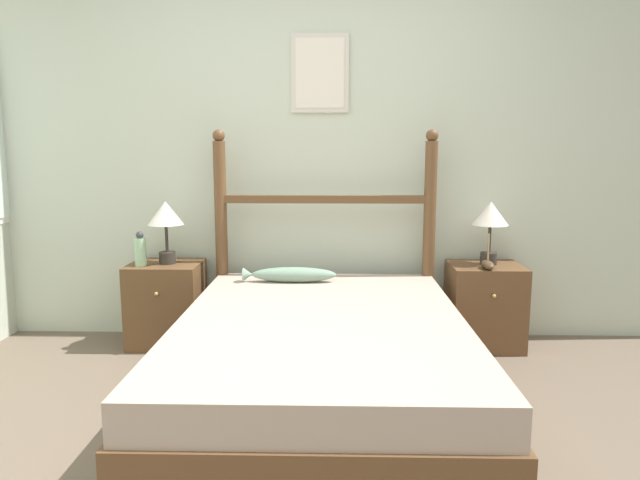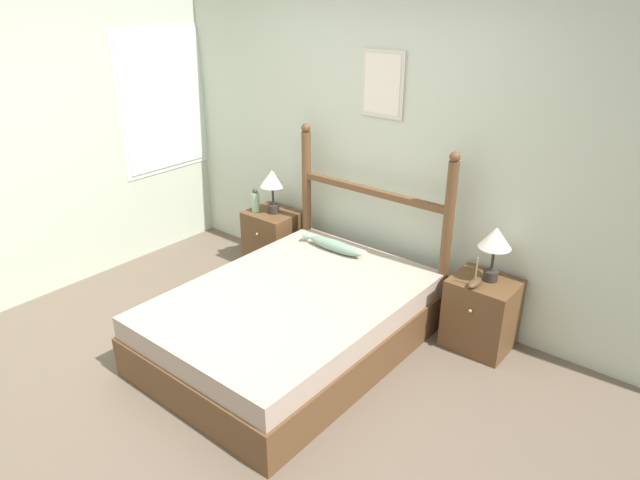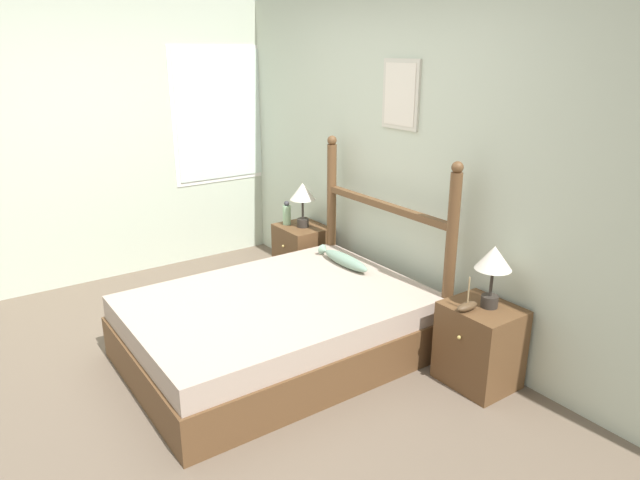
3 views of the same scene
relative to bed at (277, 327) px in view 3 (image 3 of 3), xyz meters
The scene contains 12 objects.
ground_plane 0.63m from the bed, 97.36° to the right, with size 16.00×16.00×0.00m, color brown.
wall_back 1.56m from the bed, 93.74° to the left, with size 6.40×0.08×2.55m.
wall_left 2.50m from the bed, 165.97° to the right, with size 0.08×6.40×2.55m.
bed is the anchor object (origin of this frame).
headboard 1.09m from the bed, 90.00° to the left, with size 1.43×0.08×1.40m.
nightstand_left 1.37m from the bed, 139.26° to the left, with size 0.46×0.41×0.54m.
nightstand_right 1.37m from the bed, 40.74° to the left, with size 0.46×0.41×0.54m.
table_lamp_left 1.48m from the bed, 138.84° to the left, with size 0.23×0.23×0.40m.
table_lamp_right 1.53m from the bed, 41.07° to the left, with size 0.23×0.23×0.40m.
bottle 1.48m from the bed, 145.15° to the left, with size 0.07×0.07×0.22m.
model_boat 1.32m from the bed, 37.24° to the left, with size 0.07×0.17×0.22m.
fish_pillow 0.82m from the bed, 105.69° to the left, with size 0.58×0.11×0.09m.
Camera 3 is at (3.18, -1.23, 2.08)m, focal length 32.00 mm.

